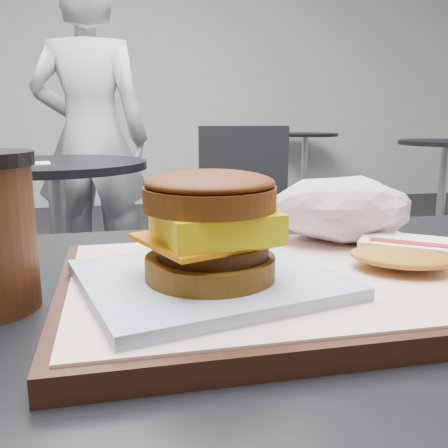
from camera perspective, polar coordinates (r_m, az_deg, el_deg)
The scene contains 10 objects.
serving_tray at distance 0.44m, azimuth 6.96°, elevation -6.69°, with size 0.38×0.28×0.02m.
breakfast_sandwich at distance 0.38m, azimuth -1.61°, elevation -1.76°, with size 0.22×0.21×0.09m.
hash_brown at distance 0.48m, azimuth 20.08°, elevation -3.11°, with size 0.14×0.13×0.02m.
crumpled_wrapper at distance 0.55m, azimuth 13.29°, elevation 1.76°, with size 0.15×0.12×0.07m, color white, non-canonical shape.
neighbor_table at distance 2.07m, azimuth -18.39°, elevation 1.27°, with size 0.70×0.70×0.75m.
napkin at distance 1.96m, azimuth -21.02°, elevation 6.48°, with size 0.12×0.12×0.00m, color white.
neighbor_chair at distance 2.23m, azimuth -0.81°, elevation 1.60°, with size 0.61×0.45×0.88m.
patron at distance 2.67m, azimuth -14.96°, elevation 9.39°, with size 0.59×0.39×1.61m, color silver.
bg_table_near at distance 3.95m, azimuth 23.86°, elevation 6.00°, with size 0.66×0.66×0.75m.
bg_table_far at distance 5.25m, azimuth 9.21°, elevation 8.18°, with size 0.66×0.66×0.75m.
Camera 1 is at (-0.13, -0.37, 0.92)m, focal length 40.00 mm.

